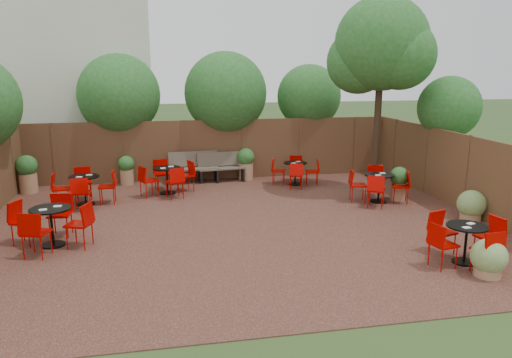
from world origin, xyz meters
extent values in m
plane|color=#354F23|center=(0.00, 0.00, 0.00)|extent=(80.00, 80.00, 0.00)
cube|color=#341C15|center=(0.00, 0.00, 0.01)|extent=(12.00, 10.00, 0.02)
cube|color=#532E1F|center=(0.00, 5.00, 1.00)|extent=(12.00, 0.08, 2.00)
cube|color=#532E1F|center=(6.00, 0.00, 1.00)|extent=(0.08, 10.00, 2.00)
cube|color=silver|center=(-4.50, 8.00, 4.00)|extent=(5.00, 4.00, 8.00)
sphere|color=#215D1E|center=(-3.00, 5.70, 2.80)|extent=(2.66, 2.66, 2.66)
sphere|color=#215D1E|center=(0.50, 5.60, 2.83)|extent=(2.77, 2.77, 2.77)
sphere|color=#215D1E|center=(3.50, 5.80, 2.67)|extent=(2.25, 2.25, 2.25)
sphere|color=#215D1E|center=(6.60, 2.00, 2.54)|extent=(1.82, 1.82, 1.82)
cylinder|color=black|center=(4.54, 2.35, 2.30)|extent=(0.21, 0.21, 4.55)
sphere|color=#215D1E|center=(4.54, 2.35, 4.34)|extent=(2.66, 2.66, 2.66)
sphere|color=#215D1E|center=(4.04, 2.75, 3.84)|extent=(1.86, 1.86, 1.86)
sphere|color=#215D1E|center=(4.94, 1.95, 4.03)|extent=(1.94, 1.94, 1.94)
cube|color=brown|center=(-0.71, 4.55, 0.48)|extent=(1.65, 0.65, 0.05)
cube|color=brown|center=(-0.71, 4.76, 0.77)|extent=(1.61, 0.29, 0.49)
cube|color=black|center=(-1.44, 4.55, 0.23)|extent=(0.11, 0.49, 0.43)
cube|color=black|center=(0.02, 4.55, 0.23)|extent=(0.11, 0.49, 0.43)
cube|color=brown|center=(0.18, 4.55, 0.46)|extent=(1.56, 0.61, 0.05)
cube|color=brown|center=(0.18, 4.75, 0.73)|extent=(1.53, 0.27, 0.46)
cube|color=black|center=(-0.51, 4.55, 0.22)|extent=(0.11, 0.46, 0.41)
cube|color=black|center=(0.87, 4.55, 0.22)|extent=(0.11, 0.46, 0.41)
cylinder|color=black|center=(2.44, 3.66, 0.03)|extent=(0.42, 0.42, 0.03)
cylinder|color=black|center=(2.44, 3.66, 0.38)|extent=(0.05, 0.05, 0.68)
cylinder|color=black|center=(2.44, 3.66, 0.72)|extent=(0.73, 0.73, 0.03)
cube|color=white|center=(2.56, 3.74, 0.75)|extent=(0.15, 0.12, 0.01)
cube|color=white|center=(2.35, 3.54, 0.75)|extent=(0.15, 0.12, 0.01)
cylinder|color=black|center=(3.93, -3.13, 0.04)|extent=(0.44, 0.44, 0.03)
cylinder|color=black|center=(3.93, -3.13, 0.39)|extent=(0.05, 0.05, 0.70)
cylinder|color=black|center=(3.93, -3.13, 0.75)|extent=(0.76, 0.76, 0.03)
cube|color=white|center=(4.05, -3.05, 0.78)|extent=(0.16, 0.13, 0.02)
cube|color=white|center=(3.83, -3.25, 0.78)|extent=(0.16, 0.13, 0.02)
cylinder|color=black|center=(4.18, 1.25, 0.04)|extent=(0.46, 0.46, 0.03)
cylinder|color=black|center=(4.18, 1.25, 0.41)|extent=(0.05, 0.05, 0.74)
cylinder|color=black|center=(4.18, 1.25, 0.79)|extent=(0.80, 0.80, 0.03)
cube|color=white|center=(4.31, 1.33, 0.81)|extent=(0.18, 0.15, 0.02)
cube|color=white|center=(4.07, 1.12, 0.81)|extent=(0.18, 0.15, 0.02)
cylinder|color=black|center=(-4.02, -0.64, 0.04)|extent=(0.49, 0.49, 0.03)
cylinder|color=black|center=(-4.02, -0.64, 0.43)|extent=(0.06, 0.06, 0.77)
cylinder|color=black|center=(-4.02, -0.64, 0.82)|extent=(0.84, 0.84, 0.03)
cube|color=white|center=(-3.89, -0.55, 0.85)|extent=(0.18, 0.15, 0.02)
cube|color=white|center=(-4.13, -0.77, 0.85)|extent=(0.18, 0.15, 0.02)
cylinder|color=black|center=(-1.58, 3.28, 0.04)|extent=(0.47, 0.47, 0.03)
cylinder|color=black|center=(-1.58, 3.28, 0.41)|extent=(0.05, 0.05, 0.75)
cylinder|color=black|center=(-1.58, 3.28, 0.80)|extent=(0.81, 0.81, 0.03)
cube|color=white|center=(-1.45, 3.36, 0.82)|extent=(0.18, 0.15, 0.02)
cube|color=white|center=(-1.69, 3.15, 0.82)|extent=(0.18, 0.15, 0.02)
cylinder|color=black|center=(-3.80, 2.52, 0.04)|extent=(0.47, 0.47, 0.03)
cylinder|color=black|center=(-3.80, 2.52, 0.42)|extent=(0.05, 0.05, 0.75)
cylinder|color=black|center=(-3.80, 2.52, 0.80)|extent=(0.81, 0.81, 0.03)
cube|color=white|center=(-3.67, 2.60, 0.82)|extent=(0.15, 0.11, 0.02)
cube|color=white|center=(-3.91, 2.39, 0.82)|extent=(0.15, 0.11, 0.02)
cylinder|color=#A17350|center=(-2.83, 4.70, 0.26)|extent=(0.42, 0.42, 0.48)
sphere|color=#215D1E|center=(-2.83, 4.70, 0.69)|extent=(0.51, 0.51, 0.51)
cylinder|color=#A17350|center=(1.03, 4.70, 0.29)|extent=(0.48, 0.48, 0.55)
sphere|color=#215D1E|center=(1.03, 4.70, 0.78)|extent=(0.57, 0.57, 0.57)
cylinder|color=#A17350|center=(-5.65, 4.18, 0.32)|extent=(0.52, 0.52, 0.59)
sphere|color=#215D1E|center=(-5.65, 4.18, 0.85)|extent=(0.62, 0.62, 0.62)
cylinder|color=#A17350|center=(4.81, 1.31, 0.27)|extent=(0.43, 0.43, 0.50)
sphere|color=#215D1E|center=(4.81, 1.31, 0.71)|extent=(0.52, 0.52, 0.52)
cylinder|color=#A17350|center=(3.97, -3.76, 0.13)|extent=(0.47, 0.47, 0.21)
sphere|color=#72944C|center=(3.97, -3.76, 0.39)|extent=(0.64, 0.64, 0.64)
cylinder|color=#A17350|center=(5.70, -0.72, 0.13)|extent=(0.50, 0.50, 0.23)
sphere|color=#72944C|center=(5.70, -0.72, 0.42)|extent=(0.69, 0.69, 0.69)
camera|label=1|loc=(-1.68, -10.99, 3.70)|focal=34.23mm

